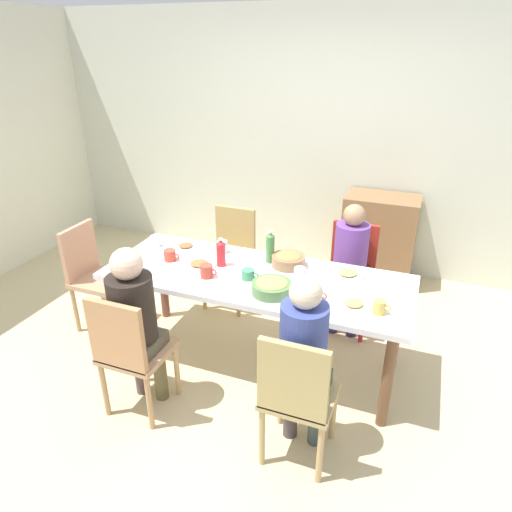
# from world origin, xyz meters

# --- Properties ---
(ground_plane) EXTENTS (7.30, 7.30, 0.00)m
(ground_plane) POSITION_xyz_m (0.00, 0.00, 0.00)
(ground_plane) COLOR #CABA8E
(wall_back) EXTENTS (6.32, 0.12, 2.60)m
(wall_back) POSITION_xyz_m (0.00, 2.00, 1.30)
(wall_back) COLOR silver
(wall_back) RESTS_ON ground_plane
(dining_table) EXTENTS (2.18, 0.82, 0.75)m
(dining_table) POSITION_xyz_m (0.00, 0.00, 0.67)
(dining_table) COLOR white
(dining_table) RESTS_ON ground_plane
(chair_0) EXTENTS (0.40, 0.40, 0.90)m
(chair_0) POSITION_xyz_m (-0.55, 0.79, 0.51)
(chair_0) COLOR tan
(chair_0) RESTS_ON ground_plane
(chair_1) EXTENTS (0.40, 0.40, 0.90)m
(chair_1) POSITION_xyz_m (0.55, -0.79, 0.51)
(chair_1) COLOR tan
(chair_1) RESTS_ON ground_plane
(person_1) EXTENTS (0.30, 0.30, 1.19)m
(person_1) POSITION_xyz_m (0.55, -0.70, 0.69)
(person_1) COLOR #43383E
(person_1) RESTS_ON ground_plane
(chair_2) EXTENTS (0.40, 0.40, 0.90)m
(chair_2) POSITION_xyz_m (-0.55, -0.79, 0.51)
(chair_2) COLOR tan
(chair_2) RESTS_ON ground_plane
(person_2) EXTENTS (0.30, 0.30, 1.17)m
(person_2) POSITION_xyz_m (-0.55, -0.70, 0.70)
(person_2) COLOR brown
(person_2) RESTS_ON ground_plane
(chair_3) EXTENTS (0.40, 0.40, 0.90)m
(chair_3) POSITION_xyz_m (-1.47, 0.00, 0.51)
(chair_3) COLOR tan
(chair_3) RESTS_ON ground_plane
(chair_4) EXTENTS (0.40, 0.40, 0.90)m
(chair_4) POSITION_xyz_m (0.55, 0.79, 0.51)
(chair_4) COLOR #B92D2C
(chair_4) RESTS_ON ground_plane
(person_4) EXTENTS (0.30, 0.30, 1.12)m
(person_4) POSITION_xyz_m (0.55, 0.70, 0.66)
(person_4) COLOR #322954
(person_4) RESTS_ON ground_plane
(plate_0) EXTENTS (0.22, 0.22, 0.04)m
(plate_0) POSITION_xyz_m (0.72, -0.18, 0.77)
(plate_0) COLOR white
(plate_0) RESTS_ON dining_table
(plate_1) EXTENTS (0.24, 0.24, 0.04)m
(plate_1) POSITION_xyz_m (-0.44, -0.02, 0.77)
(plate_1) COLOR white
(plate_1) RESTS_ON dining_table
(plate_2) EXTENTS (0.20, 0.20, 0.04)m
(plate_2) POSITION_xyz_m (-0.69, 0.23, 0.77)
(plate_2) COLOR white
(plate_2) RESTS_ON dining_table
(plate_3) EXTENTS (0.24, 0.24, 0.04)m
(plate_3) POSITION_xyz_m (0.61, 0.22, 0.77)
(plate_3) COLOR white
(plate_3) RESTS_ON dining_table
(bowl_0) EXTENTS (0.27, 0.27, 0.10)m
(bowl_0) POSITION_xyz_m (0.19, -0.20, 0.80)
(bowl_0) COLOR #557F48
(bowl_0) RESTS_ON dining_table
(bowl_1) EXTENTS (0.25, 0.25, 0.10)m
(bowl_1) POSITION_xyz_m (0.17, 0.22, 0.80)
(bowl_1) COLOR #936C4A
(bowl_1) RESTS_ON dining_table
(cup_0) EXTENTS (0.12, 0.08, 0.08)m
(cup_0) POSITION_xyz_m (-0.94, 0.19, 0.79)
(cup_0) COLOR white
(cup_0) RESTS_ON dining_table
(cup_1) EXTENTS (0.12, 0.09, 0.09)m
(cup_1) POSITION_xyz_m (-0.31, -0.15, 0.80)
(cup_1) COLOR #C54534
(cup_1) RESTS_ON dining_table
(cup_2) EXTENTS (0.13, 0.09, 0.07)m
(cup_2) POSITION_xyz_m (-0.03, -0.07, 0.79)
(cup_2) COLOR #469266
(cup_2) RESTS_ON dining_table
(cup_3) EXTENTS (0.11, 0.08, 0.08)m
(cup_3) POSITION_xyz_m (0.48, -0.18, 0.79)
(cup_3) COLOR #C14A43
(cup_3) RESTS_ON dining_table
(cup_4) EXTENTS (0.12, 0.08, 0.09)m
(cup_4) POSITION_xyz_m (0.31, 0.05, 0.80)
(cup_4) COLOR white
(cup_4) RESTS_ON dining_table
(cup_5) EXTENTS (0.12, 0.09, 0.08)m
(cup_5) POSITION_xyz_m (-0.69, -0.01, 0.79)
(cup_5) COLOR #CD4935
(cup_5) RESTS_ON dining_table
(cup_6) EXTENTS (0.12, 0.08, 0.10)m
(cup_6) POSITION_xyz_m (-0.38, 0.27, 0.80)
(cup_6) COLOR white
(cup_6) RESTS_ON dining_table
(cup_7) EXTENTS (0.11, 0.07, 0.09)m
(cup_7) POSITION_xyz_m (0.88, -0.20, 0.80)
(cup_7) COLOR #DCC053
(cup_7) RESTS_ON dining_table
(bottle_0) EXTENTS (0.07, 0.07, 0.22)m
(bottle_0) POSITION_xyz_m (-0.30, 0.05, 0.85)
(bottle_0) COLOR red
(bottle_0) RESTS_ON dining_table
(bottle_1) EXTENTS (0.06, 0.06, 0.25)m
(bottle_1) POSITION_xyz_m (0.02, 0.24, 0.87)
(bottle_1) COLOR #458340
(bottle_1) RESTS_ON dining_table
(side_cabinet) EXTENTS (0.70, 0.44, 0.90)m
(side_cabinet) POSITION_xyz_m (0.66, 1.70, 0.45)
(side_cabinet) COLOR olive
(side_cabinet) RESTS_ON ground_plane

